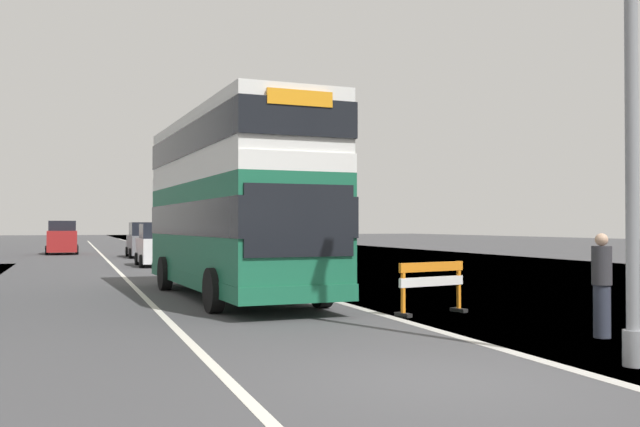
{
  "coord_description": "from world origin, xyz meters",
  "views": [
    {
      "loc": [
        -4.47,
        -7.9,
        1.94
      ],
      "look_at": [
        0.74,
        7.0,
        2.2
      ],
      "focal_mm": 39.88,
      "sensor_mm": 36.0,
      "label": 1
    }
  ],
  "objects_px": {
    "car_receding_mid": "(144,241)",
    "car_oncoming_near": "(159,246)",
    "car_receding_far": "(62,238)",
    "double_decker_bus": "(232,201)",
    "lamppost_foreground": "(631,60)",
    "roadworks_barrier": "(432,281)",
    "pedestrian_at_kerb": "(602,285)"
  },
  "relations": [
    {
      "from": "roadworks_barrier",
      "to": "car_receding_mid",
      "type": "bearing_deg",
      "value": 96.13
    },
    {
      "from": "lamppost_foreground",
      "to": "pedestrian_at_kerb",
      "type": "height_order",
      "value": "lamppost_foreground"
    },
    {
      "from": "car_receding_far",
      "to": "pedestrian_at_kerb",
      "type": "relative_size",
      "value": 2.39
    },
    {
      "from": "lamppost_foreground",
      "to": "roadworks_barrier",
      "type": "bearing_deg",
      "value": 88.78
    },
    {
      "from": "double_decker_bus",
      "to": "lamppost_foreground",
      "type": "xyz_separation_m",
      "value": [
        3.2,
        -11.02,
        1.64
      ]
    },
    {
      "from": "double_decker_bus",
      "to": "pedestrian_at_kerb",
      "type": "relative_size",
      "value": 5.77
    },
    {
      "from": "double_decker_bus",
      "to": "pedestrian_at_kerb",
      "type": "distance_m",
      "value": 10.09
    },
    {
      "from": "lamppost_foreground",
      "to": "car_oncoming_near",
      "type": "xyz_separation_m",
      "value": [
        -3.37,
        26.66,
        -3.27
      ]
    },
    {
      "from": "pedestrian_at_kerb",
      "to": "car_receding_far",
      "type": "bearing_deg",
      "value": 102.76
    },
    {
      "from": "double_decker_bus",
      "to": "roadworks_barrier",
      "type": "xyz_separation_m",
      "value": [
        3.33,
        -5.0,
        -1.86
      ]
    },
    {
      "from": "lamppost_foreground",
      "to": "pedestrian_at_kerb",
      "type": "distance_m",
      "value": 4.18
    },
    {
      "from": "pedestrian_at_kerb",
      "to": "car_receding_mid",
      "type": "bearing_deg",
      "value": 97.46
    },
    {
      "from": "roadworks_barrier",
      "to": "lamppost_foreground",
      "type": "bearing_deg",
      "value": -91.22
    },
    {
      "from": "roadworks_barrier",
      "to": "car_oncoming_near",
      "type": "height_order",
      "value": "car_oncoming_near"
    },
    {
      "from": "roadworks_barrier",
      "to": "pedestrian_at_kerb",
      "type": "distance_m",
      "value": 4.05
    },
    {
      "from": "pedestrian_at_kerb",
      "to": "lamppost_foreground",
      "type": "bearing_deg",
      "value": -121.97
    },
    {
      "from": "car_receding_far",
      "to": "double_decker_bus",
      "type": "bearing_deg",
      "value": -81.66
    },
    {
      "from": "car_oncoming_near",
      "to": "pedestrian_at_kerb",
      "type": "xyz_separation_m",
      "value": [
        4.72,
        -24.5,
        -0.04
      ]
    },
    {
      "from": "roadworks_barrier",
      "to": "double_decker_bus",
      "type": "bearing_deg",
      "value": 123.68
    },
    {
      "from": "car_oncoming_near",
      "to": "car_receding_mid",
      "type": "distance_m",
      "value": 9.69
    },
    {
      "from": "car_receding_mid",
      "to": "car_oncoming_near",
      "type": "bearing_deg",
      "value": -91.41
    },
    {
      "from": "roadworks_barrier",
      "to": "car_oncoming_near",
      "type": "distance_m",
      "value": 20.94
    },
    {
      "from": "lamppost_foreground",
      "to": "pedestrian_at_kerb",
      "type": "relative_size",
      "value": 4.95
    },
    {
      "from": "roadworks_barrier",
      "to": "car_receding_mid",
      "type": "relative_size",
      "value": 0.39
    },
    {
      "from": "roadworks_barrier",
      "to": "car_receding_far",
      "type": "distance_m",
      "value": 37.81
    },
    {
      "from": "lamppost_foreground",
      "to": "car_receding_far",
      "type": "bearing_deg",
      "value": 100.4
    },
    {
      "from": "lamppost_foreground",
      "to": "roadworks_barrier",
      "type": "distance_m",
      "value": 6.96
    },
    {
      "from": "roadworks_barrier",
      "to": "car_oncoming_near",
      "type": "bearing_deg",
      "value": 99.61
    },
    {
      "from": "car_oncoming_near",
      "to": "double_decker_bus",
      "type": "bearing_deg",
      "value": -89.41
    },
    {
      "from": "roadworks_barrier",
      "to": "car_receding_mid",
      "type": "distance_m",
      "value": 30.51
    },
    {
      "from": "roadworks_barrier",
      "to": "car_receding_far",
      "type": "bearing_deg",
      "value": 102.24
    },
    {
      "from": "double_decker_bus",
      "to": "car_oncoming_near",
      "type": "relative_size",
      "value": 2.62
    }
  ]
}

